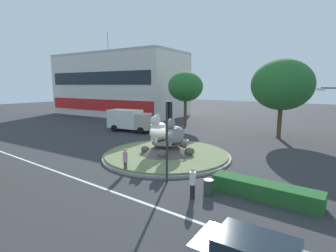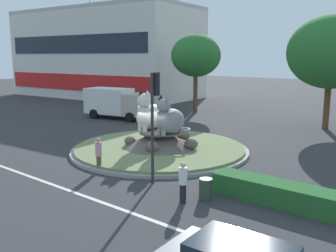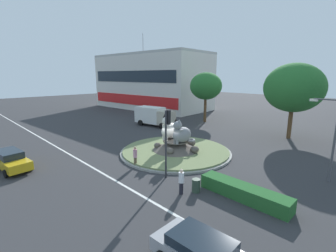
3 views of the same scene
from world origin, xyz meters
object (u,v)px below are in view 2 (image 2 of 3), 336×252
(shophouse_block, at_px, (105,54))
(litter_bin, at_px, (206,189))
(delivery_box_truck, at_px, (116,102))
(pedestrian_white_shirt, at_px, (183,182))
(traffic_light_mast, at_px, (154,107))
(second_tree_near_tower, at_px, (196,56))
(cat_statue_white, at_px, (149,115))
(pedestrian_pink_shirt, at_px, (99,153))
(cat_statue_grey, at_px, (169,119))
(broadleaf_tree_behind_island, at_px, (331,52))

(shophouse_block, bearing_deg, litter_bin, -41.36)
(delivery_box_truck, bearing_deg, shophouse_block, 130.17)
(pedestrian_white_shirt, relative_size, delivery_box_truck, 0.26)
(traffic_light_mast, distance_m, pedestrian_white_shirt, 3.87)
(second_tree_near_tower, distance_m, delivery_box_truck, 9.89)
(cat_statue_white, relative_size, traffic_light_mast, 0.52)
(cat_statue_white, distance_m, shophouse_block, 33.95)
(pedestrian_pink_shirt, relative_size, litter_bin, 1.99)
(traffic_light_mast, height_order, second_tree_near_tower, second_tree_near_tower)
(cat_statue_white, bearing_deg, shophouse_block, -130.72)
(cat_statue_white, bearing_deg, pedestrian_white_shirt, 46.57)
(second_tree_near_tower, bearing_deg, cat_statue_grey, -60.62)
(broadleaf_tree_behind_island, relative_size, delivery_box_truck, 1.38)
(cat_statue_grey, height_order, litter_bin, cat_statue_grey)
(pedestrian_white_shirt, xyz_separation_m, pedestrian_pink_shirt, (-5.93, 0.71, 0.04))
(cat_statue_white, bearing_deg, pedestrian_pink_shirt, 8.66)
(traffic_light_mast, relative_size, delivery_box_truck, 0.78)
(traffic_light_mast, bearing_deg, cat_statue_white, 47.26)
(shophouse_block, distance_m, second_tree_near_tower, 20.61)
(broadleaf_tree_behind_island, bearing_deg, litter_bin, -87.95)
(pedestrian_white_shirt, xyz_separation_m, delivery_box_truck, (-17.46, 12.94, 0.66))
(second_tree_near_tower, bearing_deg, litter_bin, -54.46)
(cat_statue_grey, distance_m, litter_bin, 7.66)
(shophouse_block, xyz_separation_m, second_tree_near_tower, (19.90, -5.35, -0.32))
(cat_statue_grey, bearing_deg, cat_statue_white, -92.13)
(second_tree_near_tower, distance_m, litter_bin, 25.38)
(delivery_box_truck, bearing_deg, pedestrian_pink_shirt, -57.00)
(traffic_light_mast, distance_m, delivery_box_truck, 19.13)
(pedestrian_white_shirt, height_order, pedestrian_pink_shirt, pedestrian_pink_shirt)
(cat_statue_white, relative_size, shophouse_block, 0.09)
(pedestrian_white_shirt, height_order, delivery_box_truck, delivery_box_truck)
(cat_statue_grey, xyz_separation_m, traffic_light_mast, (2.71, -4.53, 1.45))
(pedestrian_white_shirt, bearing_deg, cat_statue_grey, 127.99)
(second_tree_near_tower, relative_size, litter_bin, 9.07)
(cat_statue_white, relative_size, broadleaf_tree_behind_island, 0.29)
(pedestrian_pink_shirt, bearing_deg, broadleaf_tree_behind_island, 149.93)
(pedestrian_white_shirt, distance_m, pedestrian_pink_shirt, 5.97)
(cat_statue_white, height_order, delivery_box_truck, cat_statue_white)
(cat_statue_white, xyz_separation_m, second_tree_near_tower, (-6.87, 15.15, 3.71))
(cat_statue_white, relative_size, pedestrian_pink_shirt, 1.50)
(shophouse_block, bearing_deg, pedestrian_pink_shirt, -47.43)
(cat_statue_grey, height_order, second_tree_near_tower, second_tree_near_tower)
(delivery_box_truck, bearing_deg, traffic_light_mast, -48.57)
(broadleaf_tree_behind_island, bearing_deg, cat_statue_white, -116.04)
(cat_statue_white, height_order, shophouse_block, shophouse_block)
(shophouse_block, relative_size, litter_bin, 31.49)
(broadleaf_tree_behind_island, distance_m, litter_bin, 19.91)
(cat_statue_white, distance_m, litter_bin, 9.23)
(cat_statue_grey, height_order, pedestrian_pink_shirt, cat_statue_grey)
(cat_statue_grey, xyz_separation_m, shophouse_block, (-28.56, 20.74, 4.09))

